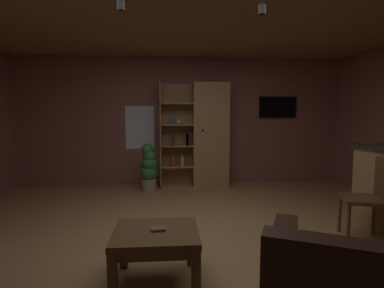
% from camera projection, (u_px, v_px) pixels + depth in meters
% --- Properties ---
extents(floor, '(6.45, 5.77, 0.02)m').
position_uv_depth(floor, '(195.00, 246.00, 3.15)').
color(floor, '#A37A4C').
rests_on(floor, ground).
extents(wall_back, '(6.57, 0.06, 2.52)m').
position_uv_depth(wall_back, '(182.00, 121.00, 5.92)').
color(wall_back, '#8E544C').
rests_on(wall_back, ground).
extents(window_pane_back, '(0.56, 0.01, 0.85)m').
position_uv_depth(window_pane_back, '(140.00, 127.00, 5.83)').
color(window_pane_back, white).
extents(bookshelf_cabinet, '(1.31, 0.41, 2.00)m').
position_uv_depth(bookshelf_cabinet, '(206.00, 136.00, 5.71)').
color(bookshelf_cabinet, '#A87F51').
rests_on(bookshelf_cabinet, ground).
extents(coffee_table, '(0.70, 0.60, 0.44)m').
position_uv_depth(coffee_table, '(156.00, 241.00, 2.44)').
color(coffee_table, brown).
rests_on(coffee_table, ground).
extents(table_book_0, '(0.13, 0.10, 0.02)m').
position_uv_depth(table_book_0, '(158.00, 229.00, 2.43)').
color(table_book_0, brown).
rests_on(table_book_0, coffee_table).
extents(dining_chair, '(0.53, 0.53, 0.92)m').
position_uv_depth(dining_chair, '(371.00, 194.00, 3.23)').
color(dining_chair, brown).
rests_on(dining_chair, ground).
extents(potted_floor_plant, '(0.31, 0.31, 0.88)m').
position_uv_depth(potted_floor_plant, '(149.00, 168.00, 5.32)').
color(potted_floor_plant, '#9E896B').
rests_on(potted_floor_plant, ground).
extents(wall_mounted_tv, '(0.76, 0.06, 0.43)m').
position_uv_depth(wall_mounted_tv, '(278.00, 107.00, 5.99)').
color(wall_mounted_tv, black).
extents(track_light_spot_1, '(0.07, 0.07, 0.09)m').
position_uv_depth(track_light_spot_1, '(121.00, 6.00, 2.86)').
color(track_light_spot_1, black).
extents(track_light_spot_2, '(0.07, 0.07, 0.09)m').
position_uv_depth(track_light_spot_2, '(262.00, 10.00, 2.96)').
color(track_light_spot_2, black).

